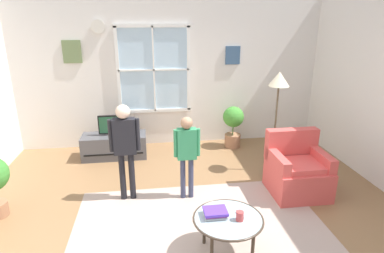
{
  "coord_description": "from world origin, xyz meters",
  "views": [
    {
      "loc": [
        -0.46,
        -3.41,
        2.39
      ],
      "look_at": [
        0.12,
        0.75,
        0.98
      ],
      "focal_mm": 30.27,
      "sensor_mm": 36.0,
      "label": 1
    }
  ],
  "objects": [
    {
      "name": "cup",
      "position": [
        0.4,
        -0.71,
        0.5
      ],
      "size": [
        0.08,
        0.08,
        0.1
      ],
      "primitive_type": "cylinder",
      "color": "#BF3F3F",
      "rests_on": "coffee_table"
    },
    {
      "name": "person_green_shirt",
      "position": [
        0.02,
        0.56,
        0.74
      ],
      "size": [
        0.35,
        0.16,
        1.18
      ],
      "color": "#333851",
      "rests_on": "ground_plane"
    },
    {
      "name": "television",
      "position": [
        -1.09,
        2.13,
        0.61
      ],
      "size": [
        0.5,
        0.08,
        0.36
      ],
      "color": "#4C4C4C",
      "rests_on": "tv_stand"
    },
    {
      "name": "potted_plant_by_window",
      "position": [
        1.14,
        2.31,
        0.48
      ],
      "size": [
        0.4,
        0.4,
        0.81
      ],
      "color": "#9E6B4C",
      "rests_on": "ground_plane"
    },
    {
      "name": "book_stack",
      "position": [
        0.17,
        -0.6,
        0.49
      ],
      "size": [
        0.24,
        0.19,
        0.08
      ],
      "color": "#AFB4B3",
      "rests_on": "coffee_table"
    },
    {
      "name": "floor_lamp",
      "position": [
        1.52,
        1.22,
        1.36
      ],
      "size": [
        0.32,
        0.32,
        1.63
      ],
      "color": "black",
      "rests_on": "ground_plane"
    },
    {
      "name": "ground_plane",
      "position": [
        0.0,
        0.0,
        -0.01
      ],
      "size": [
        6.33,
        6.01,
        0.02
      ],
      "primitive_type": "cube",
      "color": "olive"
    },
    {
      "name": "person_black_shirt",
      "position": [
        -0.79,
        0.64,
        0.85
      ],
      "size": [
        0.41,
        0.18,
        1.35
      ],
      "color": "black",
      "rests_on": "ground_plane"
    },
    {
      "name": "area_rug",
      "position": [
        0.09,
        -0.17,
        0.0
      ],
      "size": [
        3.03,
        2.05,
        0.01
      ],
      "primitive_type": "cube",
      "color": "tan",
      "rests_on": "ground_plane"
    },
    {
      "name": "tv_stand",
      "position": [
        -1.09,
        2.13,
        0.21
      ],
      "size": [
        1.12,
        0.48,
        0.42
      ],
      "color": "#4C4C51",
      "rests_on": "ground_plane"
    },
    {
      "name": "back_wall",
      "position": [
        -0.01,
        2.76,
        1.44
      ],
      "size": [
        5.73,
        0.17,
        2.87
      ],
      "color": "silver",
      "rests_on": "ground_plane"
    },
    {
      "name": "remote_near_books",
      "position": [
        0.43,
        -0.62,
        0.46
      ],
      "size": [
        0.04,
        0.14,
        0.02
      ],
      "primitive_type": "cube",
      "rotation": [
        0.0,
        0.0,
        0.01
      ],
      "color": "black",
      "rests_on": "coffee_table"
    },
    {
      "name": "armchair",
      "position": [
        1.59,
        0.5,
        0.33
      ],
      "size": [
        0.76,
        0.74,
        0.87
      ],
      "color": "#D14C47",
      "rests_on": "ground_plane"
    },
    {
      "name": "coffee_table",
      "position": [
        0.3,
        -0.65,
        0.42
      ],
      "size": [
        0.73,
        0.73,
        0.45
      ],
      "color": "#99B2B7",
      "rests_on": "ground_plane"
    }
  ]
}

